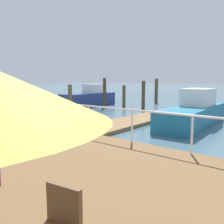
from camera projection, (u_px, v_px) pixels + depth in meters
The scene contains 10 objects.
ground_plane at pixel (11, 111), 18.36m from camera, with size 300.00×300.00×0.00m, color #476675.
floating_dock at pixel (151, 117), 14.84m from camera, with size 14.38×2.00×0.18m, color olive.
boardwalk_railing at pixel (88, 111), 8.62m from camera, with size 0.06×27.03×1.08m.
dock_piling_0 at pixel (70, 99), 16.82m from camera, with size 0.29×0.29×2.08m, color brown.
dock_piling_1 at pixel (143, 95), 19.06m from camera, with size 0.28×0.28×2.34m, color #473826.
dock_piling_3 at pixel (156, 91), 24.90m from camera, with size 0.35×0.35×2.55m, color brown.
dock_piling_4 at pixel (124, 96), 20.50m from camera, with size 0.27×0.27×1.95m, color brown.
dock_piling_5 at pixel (105, 93), 20.16m from camera, with size 0.27×0.27×2.58m, color #473826.
moored_boat_0 at pixel (195, 112), 12.62m from camera, with size 6.71×2.04×1.93m.
moored_boat_2 at pixel (90, 98), 21.95m from camera, with size 5.65×1.82×2.03m.
Camera 1 is at (-9.28, 2.47, 2.38)m, focal length 37.73 mm.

